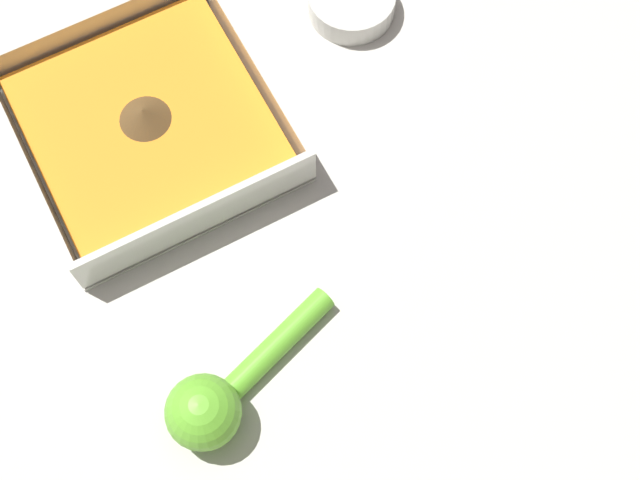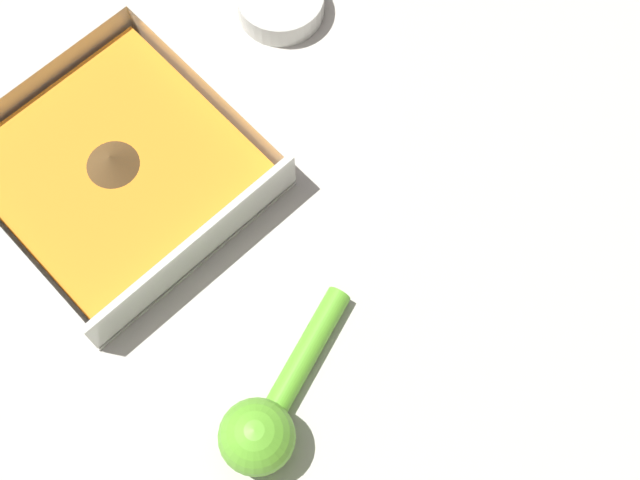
% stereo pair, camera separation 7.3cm
% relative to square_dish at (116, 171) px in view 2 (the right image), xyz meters
% --- Properties ---
extents(ground_plane, '(4.00, 4.00, 0.00)m').
position_rel_square_dish_xyz_m(ground_plane, '(0.01, -0.02, -0.02)').
color(ground_plane, beige).
extents(square_dish, '(0.22, 0.22, 0.05)m').
position_rel_square_dish_xyz_m(square_dish, '(0.00, 0.00, 0.00)').
color(square_dish, silver).
rests_on(square_dish, ground_plane).
extents(spice_bowl, '(0.08, 0.08, 0.03)m').
position_rel_square_dish_xyz_m(spice_bowl, '(0.22, 0.03, -0.01)').
color(spice_bowl, silver).
rests_on(spice_bowl, ground_plane).
extents(lemon_squeezer, '(0.17, 0.08, 0.06)m').
position_rel_square_dish_xyz_m(lemon_squeezer, '(-0.05, -0.25, 0.01)').
color(lemon_squeezer, '#6BC633').
rests_on(lemon_squeezer, ground_plane).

